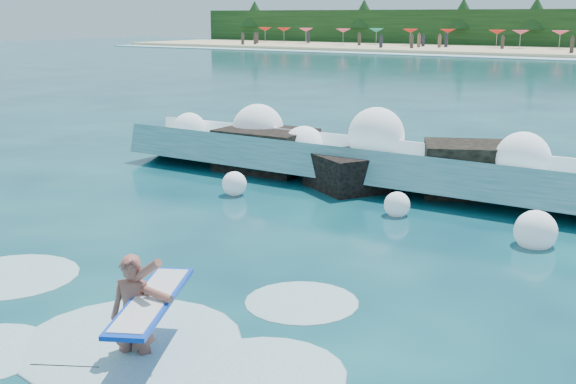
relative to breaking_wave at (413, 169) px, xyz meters
name	(u,v)px	position (x,y,z in m)	size (l,w,h in m)	color
ground	(148,273)	(-1.18, -8.06, -0.50)	(200.00, 200.00, 0.00)	#07283D
breaking_wave	(413,169)	(0.00, 0.00, 0.00)	(16.75, 2.67, 1.44)	teal
rock_cluster	(348,164)	(-1.77, -0.13, -0.04)	(8.28, 3.49, 1.45)	black
surfer_with_board	(138,314)	(0.95, -10.38, 0.10)	(1.48, 2.81, 1.63)	#975446
wave_spray	(387,149)	(-0.69, -0.07, 0.44)	(15.19, 4.40, 2.06)	white
surf_foam	(130,333)	(0.29, -9.91, -0.50)	(8.66, 5.47, 0.15)	silver
beachgoers	(572,45)	(-11.65, 67.48, 0.62)	(105.54, 12.93, 1.94)	#3F332D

